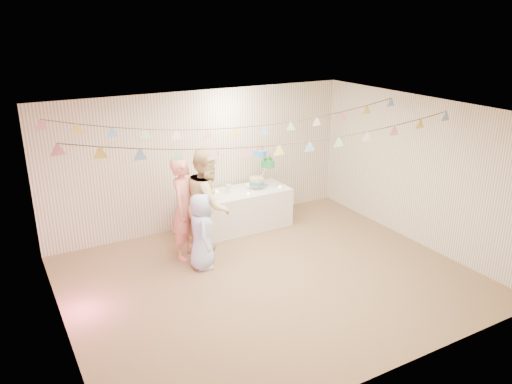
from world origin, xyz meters
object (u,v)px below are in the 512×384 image
person_adult_a (185,208)px  person_child (201,231)px  table (238,210)px  person_adult_b (209,204)px  cake_stand (262,167)px

person_adult_a → person_child: 0.54m
table → person_adult_b: 1.37m
table → cake_stand: (0.55, 0.05, 0.76)m
cake_stand → person_adult_b: (-1.50, -0.85, -0.18)m
table → person_adult_b: bearing=-140.0°
table → person_adult_a: (-1.30, -0.63, 0.50)m
table → person_child: 1.67m
cake_stand → person_adult_b: bearing=-150.5°
cake_stand → person_child: size_ratio=0.60×
person_adult_a → cake_stand: bearing=-26.2°
person_adult_a → person_child: (0.08, -0.48, -0.24)m
table → person_adult_b: (-0.95, -0.80, 0.58)m
person_child → table: bearing=-31.6°
person_child → cake_stand: bearing=-40.6°
table → person_child: person_child is taller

